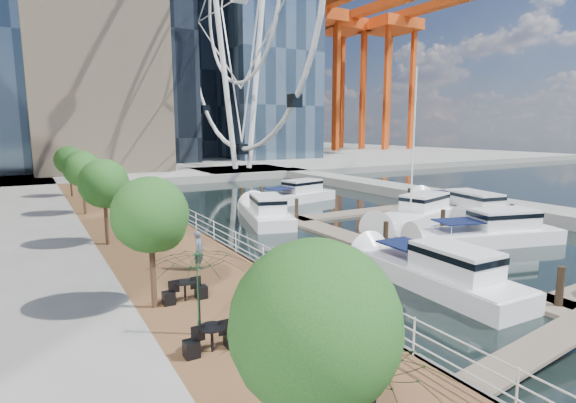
# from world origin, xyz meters

# --- Properties ---
(ground) EXTENTS (520.00, 520.00, 0.00)m
(ground) POSITION_xyz_m (0.00, 0.00, 0.00)
(ground) COLOR black
(ground) RESTS_ON ground
(boardwalk) EXTENTS (6.00, 60.00, 1.00)m
(boardwalk) POSITION_xyz_m (-9.00, 15.00, 0.50)
(boardwalk) COLOR brown
(boardwalk) RESTS_ON ground
(seawall) EXTENTS (0.25, 60.00, 1.00)m
(seawall) POSITION_xyz_m (-6.00, 15.00, 0.50)
(seawall) COLOR #595954
(seawall) RESTS_ON ground
(land_far) EXTENTS (200.00, 114.00, 1.00)m
(land_far) POSITION_xyz_m (0.00, 102.00, 0.50)
(land_far) COLOR gray
(land_far) RESTS_ON ground
(breakwater) EXTENTS (4.00, 60.00, 1.00)m
(breakwater) POSITION_xyz_m (20.00, 20.00, 0.50)
(breakwater) COLOR gray
(breakwater) RESTS_ON ground
(pier) EXTENTS (14.00, 12.00, 1.00)m
(pier) POSITION_xyz_m (14.00, 52.00, 0.50)
(pier) COLOR gray
(pier) RESTS_ON ground
(railing) EXTENTS (0.10, 60.00, 1.05)m
(railing) POSITION_xyz_m (-6.10, 15.00, 1.52)
(railing) COLOR white
(railing) RESTS_ON boardwalk
(floating_docks) EXTENTS (16.00, 34.00, 2.60)m
(floating_docks) POSITION_xyz_m (7.97, 9.98, 0.49)
(floating_docks) COLOR #6D6051
(floating_docks) RESTS_ON ground
(port_cranes) EXTENTS (40.00, 52.00, 38.00)m
(port_cranes) POSITION_xyz_m (67.67, 95.67, 20.00)
(port_cranes) COLOR #D84C14
(port_cranes) RESTS_ON ground
(street_trees) EXTENTS (2.60, 42.60, 4.60)m
(street_trees) POSITION_xyz_m (-11.40, 14.00, 4.29)
(street_trees) COLOR #3F2B1C
(street_trees) RESTS_ON ground
(cafe_tables) EXTENTS (2.50, 13.70, 0.74)m
(cafe_tables) POSITION_xyz_m (-10.40, -2.00, 1.37)
(cafe_tables) COLOR black
(cafe_tables) RESTS_ON ground
(yacht_foreground) EXTENTS (10.71, 5.52, 2.15)m
(yacht_foreground) POSITION_xyz_m (9.76, 6.11, 0.00)
(yacht_foreground) COLOR white
(yacht_foreground) RESTS_ON ground
(pedestrian_near) EXTENTS (0.74, 0.75, 1.75)m
(pedestrian_near) POSITION_xyz_m (-8.61, 7.29, 1.87)
(pedestrian_near) COLOR #4B5564
(pedestrian_near) RESTS_ON boardwalk
(pedestrian_mid) EXTENTS (0.94, 0.98, 1.58)m
(pedestrian_mid) POSITION_xyz_m (-6.50, 19.72, 1.79)
(pedestrian_mid) COLOR #7B6455
(pedestrian_mid) RESTS_ON boardwalk
(pedestrian_far) EXTENTS (1.05, 0.49, 1.76)m
(pedestrian_far) POSITION_xyz_m (-8.80, 27.06, 1.88)
(pedestrian_far) COLOR #2D2F38
(pedestrian_far) RESTS_ON boardwalk
(moored_yachts) EXTENTS (20.58, 35.73, 11.50)m
(moored_yachts) POSITION_xyz_m (9.23, 12.40, 0.00)
(moored_yachts) COLOR white
(moored_yachts) RESTS_ON ground
(cafe_seating) EXTENTS (4.11, 10.42, 2.66)m
(cafe_seating) POSITION_xyz_m (-10.49, -2.39, 2.25)
(cafe_seating) COLOR #0E340E
(cafe_seating) RESTS_ON ground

